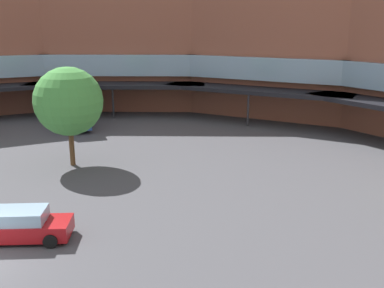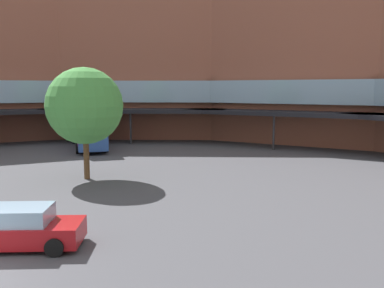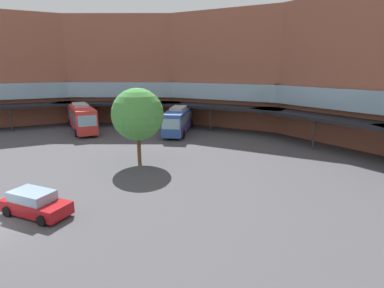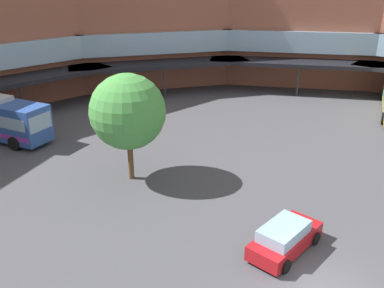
# 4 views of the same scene
# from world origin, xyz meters

# --- Properties ---
(station_building) EXTENTS (82.89, 46.15, 16.94)m
(station_building) POSITION_xyz_m (0.00, 22.39, 8.05)
(station_building) COLOR #93543F
(station_building) RESTS_ON ground
(bus_3) EXTENTS (9.73, 9.22, 3.61)m
(bus_3) POSITION_xyz_m (-16.23, 23.38, 1.83)
(bus_3) COLOR #2D519E
(bus_3) RESTS_ON ground
(parked_car) EXTENTS (4.69, 3.84, 1.53)m
(parked_car) POSITION_xyz_m (-0.27, 2.82, 0.74)
(parked_car) COLOR #A51419
(parked_car) RESTS_ON ground
(plaza_tree) EXTENTS (4.84, 4.84, 7.11)m
(plaza_tree) POSITION_xyz_m (-6.37, 12.72, 4.68)
(plaza_tree) COLOR brown
(plaza_tree) RESTS_ON ground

